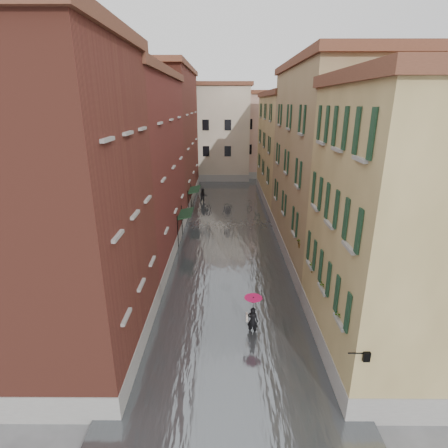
{
  "coord_description": "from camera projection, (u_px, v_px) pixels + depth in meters",
  "views": [
    {
      "loc": [
        -0.27,
        -15.42,
        10.86
      ],
      "look_at": [
        -0.39,
        7.14,
        3.0
      ],
      "focal_mm": 28.0,
      "sensor_mm": 36.0,
      "label": 1
    }
  ],
  "objects": [
    {
      "name": "ground",
      "position": [
        231.0,
        324.0,
        18.13
      ],
      "size": [
        120.0,
        120.0,
        0.0
      ],
      "primitive_type": "plane",
      "color": "#515153",
      "rests_on": "ground"
    },
    {
      "name": "floodwater",
      "position": [
        229.0,
        233.0,
        30.38
      ],
      "size": [
        10.0,
        60.0,
        0.2
      ],
      "primitive_type": "cube",
      "color": "#51565A",
      "rests_on": "ground"
    },
    {
      "name": "building_left_near",
      "position": [
        60.0,
        216.0,
        14.14
      ],
      "size": [
        6.0,
        8.0,
        13.0
      ],
      "primitive_type": "cube",
      "color": "brown",
      "rests_on": "ground"
    },
    {
      "name": "building_left_mid",
      "position": [
        130.0,
        172.0,
        24.61
      ],
      "size": [
        6.0,
        14.0,
        12.5
      ],
      "primitive_type": "cube",
      "color": "#5C221D",
      "rests_on": "ground"
    },
    {
      "name": "building_left_far",
      "position": [
        165.0,
        140.0,
        38.53
      ],
      "size": [
        6.0,
        16.0,
        14.0
      ],
      "primitive_type": "cube",
      "color": "brown",
      "rests_on": "ground"
    },
    {
      "name": "building_right_near",
      "position": [
        403.0,
        234.0,
        14.32
      ],
      "size": [
        6.0,
        8.0,
        11.5
      ],
      "primitive_type": "cube",
      "color": "olive",
      "rests_on": "ground"
    },
    {
      "name": "building_right_mid",
      "position": [
        329.0,
        168.0,
        24.46
      ],
      "size": [
        6.0,
        14.0,
        13.0
      ],
      "primitive_type": "cube",
      "color": "#987E5C",
      "rests_on": "ground"
    },
    {
      "name": "building_right_far",
      "position": [
        291.0,
        151.0,
        38.87
      ],
      "size": [
        6.0,
        16.0,
        11.5
      ],
      "primitive_type": "cube",
      "color": "olive",
      "rests_on": "ground"
    },
    {
      "name": "building_end_cream",
      "position": [
        207.0,
        134.0,
        51.89
      ],
      "size": [
        12.0,
        9.0,
        13.0
      ],
      "primitive_type": "cube",
      "color": "beige",
      "rests_on": "ground"
    },
    {
      "name": "building_end_pink",
      "position": [
        266.0,
        136.0,
        53.9
      ],
      "size": [
        10.0,
        9.0,
        12.0
      ],
      "primitive_type": "cube",
      "color": "tan",
      "rests_on": "ground"
    },
    {
      "name": "awning_near",
      "position": [
        185.0,
        214.0,
        27.73
      ],
      "size": [
        1.09,
        2.73,
        2.8
      ],
      "color": "black",
      "rests_on": "ground"
    },
    {
      "name": "awning_far",
      "position": [
        194.0,
        190.0,
        35.3
      ],
      "size": [
        1.09,
        3.0,
        2.8
      ],
      "color": "black",
      "rests_on": "ground"
    },
    {
      "name": "wall_lantern",
      "position": [
        365.0,
        356.0,
        11.46
      ],
      "size": [
        0.71,
        0.22,
        0.35
      ],
      "color": "black",
      "rests_on": "ground"
    },
    {
      "name": "window_planters",
      "position": [
        319.0,
        268.0,
        16.36
      ],
      "size": [
        0.59,
        8.24,
        0.84
      ],
      "color": "brown",
      "rests_on": "ground"
    },
    {
      "name": "pedestrian_main",
      "position": [
        253.0,
        312.0,
        16.92
      ],
      "size": [
        0.89,
        0.89,
        2.06
      ],
      "color": "black",
      "rests_on": "ground"
    },
    {
      "name": "pedestrian_far",
      "position": [
        203.0,
        197.0,
        39.08
      ],
      "size": [
        1.04,
        0.9,
        1.82
      ],
      "primitive_type": "imported",
      "rotation": [
        0.0,
        0.0,
        0.27
      ],
      "color": "black",
      "rests_on": "ground"
    }
  ]
}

